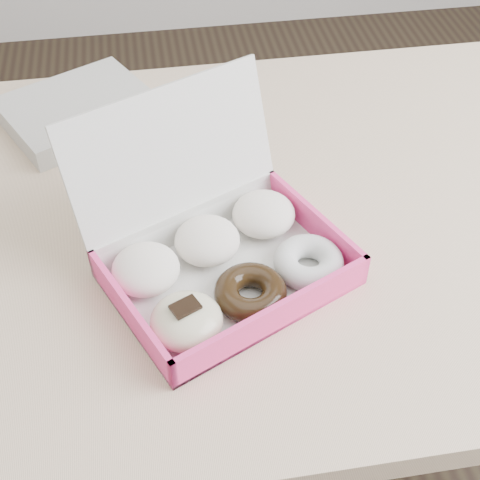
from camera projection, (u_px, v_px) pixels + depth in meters
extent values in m
plane|color=black|center=(271.00, 456.00, 1.48)|extent=(4.00, 4.00, 0.00)
cube|color=tan|center=(288.00, 214.00, 0.97)|extent=(1.20, 0.80, 0.04)
cube|color=silver|center=(228.00, 278.00, 0.85)|extent=(0.34, 0.31, 0.01)
cube|color=#FF3B87|center=(275.00, 319.00, 0.78)|extent=(0.26, 0.13, 0.05)
cube|color=silver|center=(187.00, 221.00, 0.89)|extent=(0.26, 0.13, 0.05)
cube|color=#FF3B87|center=(130.00, 315.00, 0.78)|extent=(0.09, 0.19, 0.05)
cube|color=#FF3B87|center=(314.00, 224.00, 0.89)|extent=(0.09, 0.19, 0.05)
cube|color=silver|center=(175.00, 166.00, 0.85)|extent=(0.29, 0.18, 0.20)
ellipsoid|color=white|center=(146.00, 269.00, 0.82)|extent=(0.11, 0.11, 0.05)
ellipsoid|color=white|center=(207.00, 240.00, 0.86)|extent=(0.11, 0.11, 0.05)
ellipsoid|color=white|center=(264.00, 214.00, 0.89)|extent=(0.11, 0.11, 0.05)
ellipsoid|color=beige|center=(187.00, 321.00, 0.77)|extent=(0.11, 0.11, 0.05)
cube|color=black|center=(185.00, 307.00, 0.75)|extent=(0.04, 0.03, 0.00)
torus|color=black|center=(250.00, 292.00, 0.81)|extent=(0.12, 0.12, 0.03)
torus|color=silver|center=(309.00, 262.00, 0.84)|extent=(0.12, 0.12, 0.03)
cube|color=beige|center=(79.00, 110.00, 1.09)|extent=(0.28, 0.26, 0.04)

